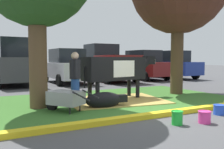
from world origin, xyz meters
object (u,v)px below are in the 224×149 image
object	(u,v)px
calf_lying	(105,100)
sedan_blue	(172,65)
cow_holstein	(117,69)
suv_dark_grey	(15,62)
wheelbarrow	(65,98)
bucket_blue	(219,109)
person_handler	(75,77)
bucket_pink	(204,117)
hatchback_white	(143,65)
pickup_truck_maroon	(107,64)
sedan_silver	(67,67)
bucket_green	(177,117)

from	to	relation	value
calf_lying	sedan_blue	world-z (taller)	sedan_blue
cow_holstein	suv_dark_grey	size ratio (longest dim) A/B	0.67
wheelbarrow	suv_dark_grey	size ratio (longest dim) A/B	0.32
cow_holstein	sedan_blue	size ratio (longest dim) A/B	0.70
bucket_blue	person_handler	bearing A→B (deg)	136.44
bucket_pink	hatchback_white	distance (m)	11.50
bucket_blue	calf_lying	bearing A→B (deg)	136.90
calf_lying	cow_holstein	bearing A→B (deg)	46.96
bucket_pink	pickup_truck_maroon	bearing A→B (deg)	75.59
person_handler	calf_lying	bearing A→B (deg)	-45.05
person_handler	pickup_truck_maroon	xyz separation A→B (m)	(4.60, 7.09, 0.22)
cow_holstein	bucket_pink	xyz separation A→B (m)	(0.27, -3.64, -0.95)
bucket_pink	bucket_blue	distance (m)	1.09
suv_dark_grey	pickup_truck_maroon	distance (m)	5.59
calf_lying	suv_dark_grey	size ratio (longest dim) A/B	0.28
cow_holstein	bucket_blue	distance (m)	3.59
sedan_silver	hatchback_white	xyz separation A→B (m)	(5.48, -0.02, 0.00)
sedan_blue	pickup_truck_maroon	bearing A→B (deg)	175.70
wheelbarrow	bucket_green	bearing A→B (deg)	-52.23
person_handler	sedan_blue	xyz separation A→B (m)	(9.75, 6.71, 0.09)
bucket_green	hatchback_white	xyz separation A→B (m)	(6.02, 9.94, 0.82)
person_handler	hatchback_white	xyz separation A→B (m)	(7.33, 6.90, 0.09)
wheelbarrow	person_handler	bearing A→B (deg)	52.44
wheelbarrow	hatchback_white	size ratio (longest dim) A/B	0.33
cow_holstein	bucket_green	bearing A→B (deg)	-96.23
cow_holstein	person_handler	xyz separation A→B (m)	(-1.69, -0.41, -0.21)
wheelbarrow	bucket_blue	distance (m)	4.09
cow_holstein	pickup_truck_maroon	bearing A→B (deg)	66.41
wheelbarrow	bucket_blue	xyz separation A→B (m)	(3.48, -2.13, -0.25)
wheelbarrow	suv_dark_grey	bearing A→B (deg)	93.34
calf_lying	sedan_silver	bearing A→B (deg)	81.18
cow_holstein	calf_lying	distance (m)	1.72
calf_lying	person_handler	size ratio (longest dim) A/B	0.79
sedan_silver	hatchback_white	world-z (taller)	same
bucket_green	sedan_blue	bearing A→B (deg)	49.11
bucket_pink	hatchback_white	size ratio (longest dim) A/B	0.07
suv_dark_grey	sedan_blue	size ratio (longest dim) A/B	1.05
bucket_blue	sedan_silver	distance (m)	9.83
calf_lying	bucket_blue	world-z (taller)	calf_lying
bucket_pink	bucket_blue	size ratio (longest dim) A/B	0.98
calf_lying	wheelbarrow	xyz separation A→B (m)	(-1.19, -0.00, 0.15)
hatchback_white	bucket_blue	bearing A→B (deg)	-114.25
cow_holstein	person_handler	size ratio (longest dim) A/B	1.88
calf_lying	person_handler	world-z (taller)	person_handler
sedan_blue	calf_lying	bearing A→B (deg)	-140.88
sedan_silver	pickup_truck_maroon	distance (m)	2.76
cow_holstein	suv_dark_grey	distance (m)	7.34
wheelbarrow	cow_holstein	bearing A→B (deg)	26.26
bucket_blue	sedan_silver	bearing A→B (deg)	96.48
bucket_blue	suv_dark_grey	bearing A→B (deg)	111.40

